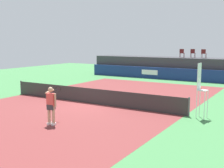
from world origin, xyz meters
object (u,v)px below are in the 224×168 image
(spectator_chair_far_left, at_px, (182,53))
(tennis_player, at_px, (51,104))
(umpire_chair, at_px, (201,87))
(net_post_far, at_px, (189,107))
(net_post_near, at_px, (21,87))
(tennis_ball, at_px, (201,87))
(spectator_chair_center, at_px, (204,53))
(spectator_chair_left, at_px, (193,53))

(spectator_chair_far_left, xyz_separation_m, tennis_player, (0.33, -19.81, -1.73))
(umpire_chair, bearing_deg, net_post_far, -178.55)
(net_post_near, bearing_deg, net_post_far, 0.00)
(umpire_chair, relative_size, tennis_player, 1.56)
(net_post_far, bearing_deg, spectator_chair_far_left, 109.39)
(spectator_chair_far_left, relative_size, tennis_ball, 13.06)
(spectator_chair_center, distance_m, net_post_far, 15.50)
(umpire_chair, bearing_deg, tennis_ball, 103.91)
(net_post_near, relative_size, tennis_player, 0.56)
(spectator_chair_left, distance_m, umpire_chair, 16.25)
(spectator_chair_left, relative_size, net_post_near, 0.89)
(net_post_near, bearing_deg, spectator_chair_far_left, 64.68)
(spectator_chair_center, xyz_separation_m, net_post_far, (3.08, -15.04, -2.19))
(spectator_chair_far_left, relative_size, net_post_far, 0.89)
(net_post_near, relative_size, tennis_ball, 14.71)
(tennis_player, distance_m, tennis_ball, 15.00)
(net_post_near, xyz_separation_m, tennis_player, (7.44, -4.79, 0.46))
(spectator_chair_far_left, relative_size, net_post_near, 0.89)
(spectator_chair_left, bearing_deg, tennis_ball, -66.85)
(net_post_far, height_order, tennis_player, tennis_player)
(net_post_near, distance_m, tennis_ball, 14.43)
(spectator_chair_left, height_order, spectator_chair_center, same)
(spectator_chair_left, distance_m, tennis_ball, 6.66)
(umpire_chair, bearing_deg, spectator_chair_left, 107.38)
(spectator_chair_center, bearing_deg, spectator_chair_left, 159.71)
(umpire_chair, relative_size, net_post_near, 2.76)
(spectator_chair_left, height_order, tennis_ball, spectator_chair_left)
(spectator_chair_far_left, height_order, umpire_chair, spectator_chair_far_left)
(spectator_chair_left, xyz_separation_m, net_post_near, (-8.11, -15.48, -2.19))
(spectator_chair_far_left, height_order, tennis_ball, spectator_chair_far_left)
(spectator_chair_left, relative_size, spectator_chair_center, 1.00)
(tennis_player, bearing_deg, tennis_ball, 78.18)
(spectator_chair_far_left, relative_size, spectator_chair_left, 1.00)
(tennis_ball, bearing_deg, spectator_chair_center, 102.97)
(spectator_chair_left, xyz_separation_m, spectator_chair_center, (1.21, -0.45, 0.00))
(spectator_chair_far_left, bearing_deg, net_post_far, -70.61)
(spectator_chair_left, bearing_deg, tennis_player, -91.89)
(net_post_far, bearing_deg, net_post_near, 180.00)
(net_post_near, bearing_deg, spectator_chair_center, 58.21)
(umpire_chair, xyz_separation_m, tennis_player, (-5.51, -4.80, -0.63))
(net_post_near, height_order, tennis_ball, net_post_near)
(spectator_chair_left, relative_size, tennis_player, 0.50)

